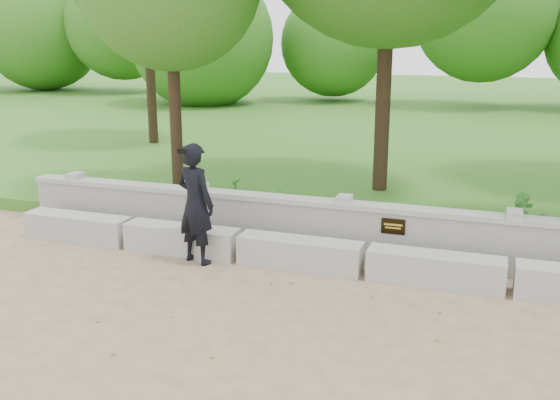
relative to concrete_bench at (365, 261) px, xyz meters
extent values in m
plane|color=tan|center=(0.00, -1.90, -0.22)|extent=(80.00, 80.00, 0.00)
cube|color=#2E6921|center=(0.00, 12.10, -0.10)|extent=(40.00, 22.00, 0.25)
cube|color=#B6B4AC|center=(-5.00, 0.00, 0.00)|extent=(1.90, 0.45, 0.45)
cube|color=#B6B4AC|center=(-3.00, 0.00, 0.00)|extent=(1.90, 0.45, 0.45)
cube|color=#B6B4AC|center=(-1.00, 0.00, 0.00)|extent=(1.90, 0.45, 0.45)
cube|color=#B6B4AC|center=(1.00, 0.00, 0.00)|extent=(1.90, 0.45, 0.45)
cube|color=#ACA9A2|center=(0.00, 0.70, 0.18)|extent=(12.50, 0.25, 0.82)
cube|color=#B6B4AC|center=(0.00, 0.70, 0.64)|extent=(12.50, 0.35, 0.08)
cube|color=black|center=(0.30, 0.56, 0.40)|extent=(0.36, 0.02, 0.24)
imported|color=black|center=(-2.58, -0.29, 0.71)|extent=(0.79, 0.65, 1.88)
cube|color=black|center=(-2.58, -0.67, 1.59)|extent=(0.14, 0.07, 0.07)
cylinder|color=#382619|center=(-8.19, 8.00, 2.10)|extent=(0.28, 0.28, 4.16)
cylinder|color=#382619|center=(-4.43, 2.57, 1.79)|extent=(0.24, 0.24, 3.53)
cylinder|color=#382619|center=(-0.59, 4.33, 2.30)|extent=(0.31, 0.31, 4.56)
imported|color=#327528|center=(-1.80, 1.40, 0.36)|extent=(0.41, 0.34, 0.66)
imported|color=#327528|center=(2.16, 2.46, 0.32)|extent=(0.39, 0.41, 0.59)
imported|color=#327528|center=(2.29, 1.40, 0.34)|extent=(0.68, 0.62, 0.63)
imported|color=#327528|center=(-2.97, 2.15, 0.29)|extent=(0.30, 0.32, 0.53)
camera|label=1|loc=(1.65, -8.50, 3.19)|focal=40.00mm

